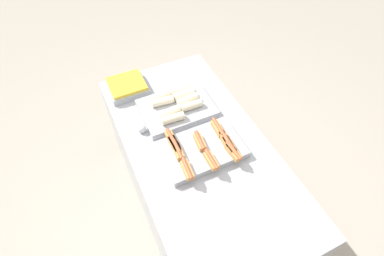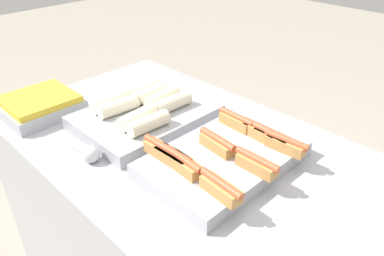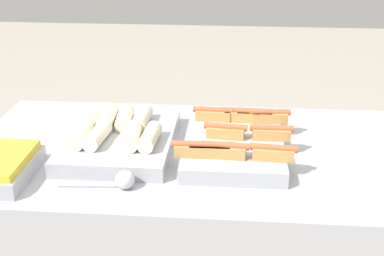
# 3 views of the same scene
# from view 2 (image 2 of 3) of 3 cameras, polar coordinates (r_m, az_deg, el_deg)

# --- Properties ---
(counter) EXTENTS (1.73, 0.86, 0.86)m
(counter) POSITION_cam_2_polar(r_m,az_deg,el_deg) (1.52, 2.56, -18.06)
(counter) COLOR #A8AAB2
(counter) RESTS_ON ground_plane
(tray_hotdogs) EXTENTS (0.39, 0.50, 0.10)m
(tray_hotdogs) POSITION_cam_2_polar(r_m,az_deg,el_deg) (1.18, 5.01, -4.38)
(tray_hotdogs) COLOR #A8AAB2
(tray_hotdogs) RESTS_ON counter
(tray_wraps) EXTENTS (0.36, 0.49, 0.10)m
(tray_wraps) POSITION_cam_2_polar(r_m,az_deg,el_deg) (1.42, -7.14, 2.28)
(tray_wraps) COLOR #A8AAB2
(tray_wraps) RESTS_ON counter
(tray_side_front) EXTENTS (0.26, 0.27, 0.07)m
(tray_side_front) POSITION_cam_2_polar(r_m,az_deg,el_deg) (1.59, -22.13, 3.26)
(tray_side_front) COLOR #A8AAB2
(tray_side_front) RESTS_ON counter
(serving_spoon_near) EXTENTS (0.23, 0.06, 0.06)m
(serving_spoon_near) POSITION_cam_2_polar(r_m,az_deg,el_deg) (1.25, -15.34, -3.76)
(serving_spoon_near) COLOR silver
(serving_spoon_near) RESTS_ON counter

